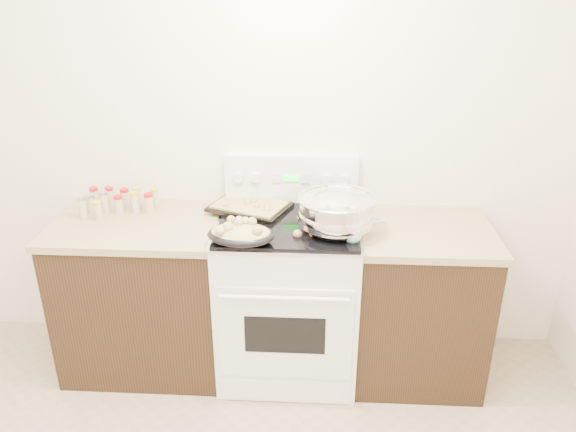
{
  "coord_description": "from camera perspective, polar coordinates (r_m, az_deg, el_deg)",
  "views": [
    {
      "loc": [
        0.5,
        -1.31,
        2.2
      ],
      "look_at": [
        0.35,
        1.37,
        1.0
      ],
      "focal_mm": 35.0,
      "sensor_mm": 36.0,
      "label": 1
    }
  ],
  "objects": [
    {
      "name": "room_shell",
      "position": [
        1.49,
        -16.71,
        3.55
      ],
      "size": [
        4.1,
        3.6,
        2.75
      ],
      "color": "white",
      "rests_on": "ground"
    },
    {
      "name": "wooden_spoon",
      "position": [
        2.88,
        1.22,
        -1.54
      ],
      "size": [
        0.1,
        0.24,
        0.04
      ],
      "color": "#AF7350",
      "rests_on": "kitchen_range"
    },
    {
      "name": "counter_right",
      "position": [
        3.29,
        12.98,
        -8.44
      ],
      "size": [
        0.73,
        0.67,
        0.92
      ],
      "color": "black",
      "rests_on": "ground"
    },
    {
      "name": "roasting_pan",
      "position": [
        2.78,
        -4.84,
        -1.77
      ],
      "size": [
        0.36,
        0.27,
        0.11
      ],
      "color": "black",
      "rests_on": "kitchen_range"
    },
    {
      "name": "spice_jars",
      "position": [
        3.32,
        -17.05,
        1.43
      ],
      "size": [
        0.41,
        0.24,
        0.13
      ],
      "color": "#BFB28C",
      "rests_on": "counter_left"
    },
    {
      "name": "mixing_bowl",
      "position": [
        2.89,
        4.94,
        0.3
      ],
      "size": [
        0.49,
        0.49,
        0.24
      ],
      "color": "silver",
      "rests_on": "kitchen_range"
    },
    {
      "name": "blue_ladle",
      "position": [
        2.81,
        6.7,
        -1.78
      ],
      "size": [
        0.23,
        0.23,
        0.11
      ],
      "color": "#9FD5EE",
      "rests_on": "kitchen_range"
    },
    {
      "name": "baking_sheet",
      "position": [
        3.17,
        -3.88,
        1.01
      ],
      "size": [
        0.5,
        0.43,
        0.06
      ],
      "color": "black",
      "rests_on": "kitchen_range"
    },
    {
      "name": "kitchen_range",
      "position": [
        3.23,
        0.06,
        -7.9
      ],
      "size": [
        0.78,
        0.73,
        1.22
      ],
      "color": "white",
      "rests_on": "ground"
    },
    {
      "name": "counter_left",
      "position": [
        3.39,
        -14.22,
        -7.6
      ],
      "size": [
        0.93,
        0.67,
        0.92
      ],
      "color": "black",
      "rests_on": "ground"
    }
  ]
}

